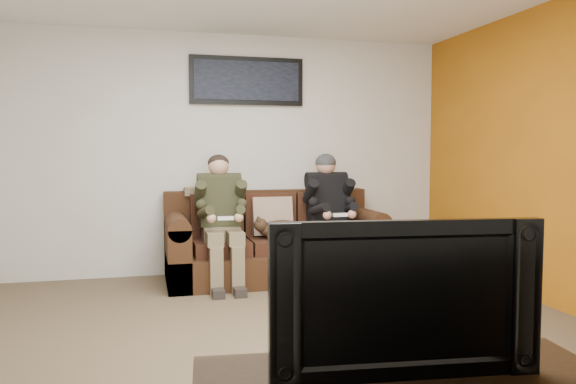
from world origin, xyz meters
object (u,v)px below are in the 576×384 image
object	(u,v)px
person_right	(330,209)
sofa	(273,245)
framed_poster	(247,81)
person_left	(221,212)
cat	(279,229)
television	(398,294)

from	to	relation	value
person_right	sofa	bearing A→B (deg)	162.03
sofa	framed_poster	world-z (taller)	framed_poster
person_left	cat	size ratio (longest dim) A/B	1.97
sofa	person_right	xyz separation A→B (m)	(0.57, -0.19, 0.39)
framed_poster	person_right	bearing A→B (deg)	-36.56
framed_poster	cat	bearing A→B (deg)	-69.22
framed_poster	sofa	bearing A→B (deg)	-62.66
person_left	framed_poster	world-z (taller)	framed_poster
person_right	framed_poster	distance (m)	1.67
framed_poster	television	bearing A→B (deg)	-92.41
sofa	person_left	distance (m)	0.72
person_right	cat	size ratio (longest dim) A/B	1.99
sofa	television	distance (m)	3.82
person_right	cat	distance (m)	0.58
person_left	framed_poster	bearing A→B (deg)	57.03
cat	person_left	bearing A→B (deg)	179.19
person_right	television	xyz separation A→B (m)	(-0.95, -3.59, 0.05)
person_left	television	size ratio (longest dim) A/B	1.28
sofa	framed_poster	size ratio (longest dim) A/B	1.77
television	sofa	bearing A→B (deg)	90.22
cat	framed_poster	size ratio (longest dim) A/B	0.53
person_left	framed_poster	distance (m)	1.53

